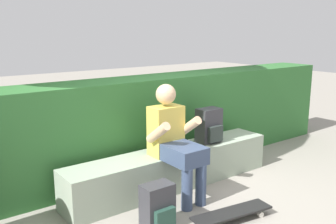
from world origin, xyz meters
The scene contains 7 objects.
ground_plane centered at (0.00, 0.00, 0.00)m, with size 24.00×24.00×0.00m, color gray.
bench_main centered at (0.00, 0.35, 0.21)m, with size 2.54×0.42×0.42m.
person_skater centered at (-0.15, 0.15, 0.63)m, with size 0.49×0.62×1.17m.
skateboard_near_person centered at (-0.05, -0.59, 0.07)m, with size 0.82×0.32×0.09m.
backpack_on_bench centered at (0.52, 0.34, 0.62)m, with size 0.28×0.23×0.40m.
backpack_on_ground centered at (-0.65, -0.27, 0.19)m, with size 0.28×0.23×0.40m.
hedge_row centered at (0.35, 0.99, 0.58)m, with size 5.52×0.57×1.15m.
Camera 1 is at (-2.42, -2.76, 1.72)m, focal length 40.24 mm.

